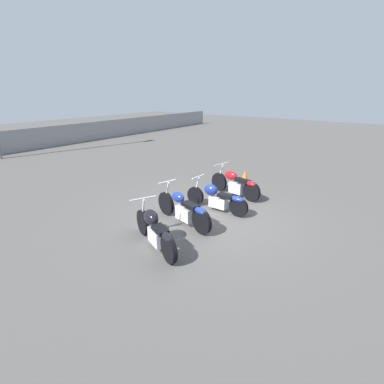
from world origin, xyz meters
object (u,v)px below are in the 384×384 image
motorcycle_slot_1 (184,209)px  motorcycle_slot_3 (236,184)px  motorcycle_slot_2 (217,198)px  traffic_cone_near (245,177)px  motorcycle_slot_0 (155,230)px

motorcycle_slot_1 → motorcycle_slot_3: size_ratio=1.07×
motorcycle_slot_1 → motorcycle_slot_2: motorcycle_slot_1 is taller
motorcycle_slot_1 → motorcycle_slot_2: (1.33, -0.22, -0.03)m
motorcycle_slot_2 → motorcycle_slot_3: 1.47m
motorcycle_slot_2 → traffic_cone_near: (3.06, 0.64, -0.16)m
motorcycle_slot_0 → traffic_cone_near: bearing=30.7°
motorcycle_slot_0 → motorcycle_slot_3: bearing=27.0°
motorcycle_slot_1 → motorcycle_slot_3: motorcycle_slot_1 is taller
motorcycle_slot_0 → motorcycle_slot_3: 4.19m
motorcycle_slot_0 → traffic_cone_near: (5.78, 0.68, -0.21)m
motorcycle_slot_3 → traffic_cone_near: (1.60, 0.46, -0.20)m
motorcycle_slot_1 → traffic_cone_near: size_ratio=4.73×
motorcycle_slot_0 → motorcycle_slot_1: bearing=34.4°
motorcycle_slot_0 → traffic_cone_near: 5.83m
motorcycle_slot_1 → motorcycle_slot_3: (2.79, -0.04, 0.00)m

